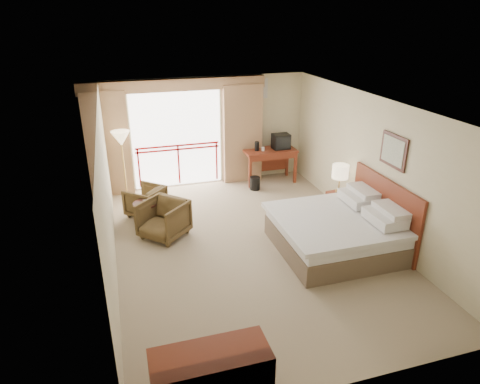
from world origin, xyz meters
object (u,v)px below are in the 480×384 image
object	(u,v)px
table_lamp	(340,172)
side_table	(146,210)
armchair_near	(165,236)
dresser	(211,384)
desk	(269,156)
armchair_far	(147,215)
floor_lamp	(121,141)
nightstand	(338,206)
tv	(281,142)
bed	(337,231)
wastebasket	(255,183)

from	to	relation	value
table_lamp	side_table	world-z (taller)	table_lamp
armchair_near	dresser	bearing A→B (deg)	-44.59
desk	dresser	bearing A→B (deg)	-119.42
armchair_near	armchair_far	bearing A→B (deg)	148.98
desk	floor_lamp	world-z (taller)	floor_lamp
nightstand	armchair_near	distance (m)	3.73
desk	tv	world-z (taller)	tv
side_table	table_lamp	bearing A→B (deg)	-9.98
desk	floor_lamp	size ratio (longest dim) A/B	0.80
nightstand	floor_lamp	world-z (taller)	floor_lamp
nightstand	floor_lamp	bearing A→B (deg)	147.27
bed	side_table	bearing A→B (deg)	149.88
tv	desk	bearing A→B (deg)	162.44
table_lamp	side_table	bearing A→B (deg)	170.02
wastebasket	armchair_near	bearing A→B (deg)	-144.49
tv	side_table	distance (m)	4.05
wastebasket	floor_lamp	bearing A→B (deg)	174.37
wastebasket	tv	bearing A→B (deg)	26.09
nightstand	dresser	bearing A→B (deg)	-137.44
floor_lamp	tv	bearing A→B (deg)	1.44
armchair_far	armchair_near	size ratio (longest dim) A/B	0.87
wastebasket	floor_lamp	distance (m)	3.37
armchair_far	desk	bearing A→B (deg)	151.82
bed	floor_lamp	world-z (taller)	floor_lamp
side_table	dresser	world-z (taller)	dresser
armchair_near	dresser	distance (m)	4.26
desk	armchair_near	size ratio (longest dim) A/B	1.61
wastebasket	armchair_near	distance (m)	3.07
armchair_far	wastebasket	bearing A→B (deg)	146.42
tv	dresser	bearing A→B (deg)	-122.98
desk	floor_lamp	distance (m)	3.72
table_lamp	armchair_near	world-z (taller)	table_lamp
armchair_near	nightstand	bearing A→B (deg)	41.98
wastebasket	dresser	bearing A→B (deg)	-112.76
bed	desk	bearing A→B (deg)	90.14
armchair_near	side_table	bearing A→B (deg)	165.85
bed	dresser	bearing A→B (deg)	-137.41
table_lamp	dresser	size ratio (longest dim) A/B	0.48
bed	tv	distance (m)	3.69
desk	dresser	xyz separation A→B (m)	(-3.05, -6.49, -0.25)
nightstand	wastebasket	distance (m)	2.37
armchair_far	nightstand	bearing A→B (deg)	113.70
side_table	dresser	distance (m)	4.75
nightstand	wastebasket	bearing A→B (deg)	116.48
nightstand	armchair_near	world-z (taller)	nightstand
armchair_far	side_table	size ratio (longest dim) A/B	1.31
table_lamp	tv	distance (m)	2.41
bed	armchair_far	bearing A→B (deg)	142.59
bed	table_lamp	world-z (taller)	table_lamp
wastebasket	dresser	xyz separation A→B (m)	(-2.53, -6.02, 0.26)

